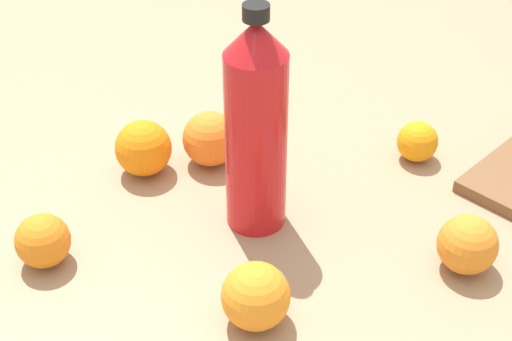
% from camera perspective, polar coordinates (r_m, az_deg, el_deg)
% --- Properties ---
extents(ground_plane, '(2.40, 2.40, 0.00)m').
position_cam_1_polar(ground_plane, '(1.06, -1.26, -2.86)').
color(ground_plane, '#9E7F60').
extents(water_bottle, '(0.08, 0.08, 0.31)m').
position_cam_1_polar(water_bottle, '(0.95, -0.00, 3.23)').
color(water_bottle, red).
rests_on(water_bottle, ground_plane).
extents(orange_0, '(0.07, 0.07, 0.07)m').
position_cam_1_polar(orange_0, '(0.99, -15.46, -5.02)').
color(orange_0, orange).
rests_on(orange_0, ground_plane).
extents(orange_1, '(0.08, 0.08, 0.08)m').
position_cam_1_polar(orange_1, '(1.12, -3.40, 2.35)').
color(orange_1, orange).
rests_on(orange_1, ground_plane).
extents(orange_2, '(0.08, 0.08, 0.08)m').
position_cam_1_polar(orange_2, '(1.11, -8.31, 1.64)').
color(orange_2, orange).
rests_on(orange_2, ground_plane).
extents(orange_3, '(0.08, 0.08, 0.08)m').
position_cam_1_polar(orange_3, '(0.88, -0.02, -9.27)').
color(orange_3, orange).
rests_on(orange_3, ground_plane).
extents(orange_4, '(0.06, 0.06, 0.06)m').
position_cam_1_polar(orange_4, '(1.16, 11.83, 2.10)').
color(orange_4, orange).
rests_on(orange_4, ground_plane).
extents(orange_5, '(0.07, 0.07, 0.07)m').
position_cam_1_polar(orange_5, '(0.98, 15.35, -5.29)').
color(orange_5, orange).
rests_on(orange_5, ground_plane).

